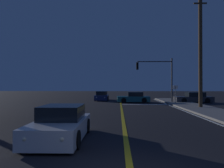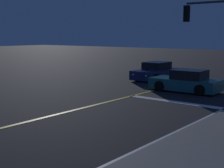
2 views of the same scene
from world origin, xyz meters
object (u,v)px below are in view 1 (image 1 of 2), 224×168
Objects in this scene: car_parked_curb_teal at (134,98)px; utility_pole_right at (200,47)px; traffic_signal_near_right at (158,73)px; car_following_oncoming_navy at (102,96)px; street_sign_corner at (175,92)px; car_side_waiting_charcoal at (194,98)px; car_lead_oncoming_white at (61,125)px.

car_parked_curb_teal is 0.37× the size of utility_pole_right.
utility_pole_right reaches higher than traffic_signal_near_right.
street_sign_corner reaches higher than car_following_oncoming_navy.
car_side_waiting_charcoal is 0.85× the size of traffic_signal_near_right.
utility_pole_right reaches higher than car_side_waiting_charcoal.
street_sign_corner is (-3.17, -3.40, 0.92)m from car_side_waiting_charcoal.
car_following_oncoming_navy is at bearing 139.49° from street_sign_corner.
car_lead_oncoming_white and car_side_waiting_charcoal have the same top height.
street_sign_corner reaches higher than car_lead_oncoming_white.
car_parked_curb_teal is 0.90× the size of car_side_waiting_charcoal.
car_parked_curb_teal is at bearing -103.10° from car_lead_oncoming_white.
car_lead_oncoming_white is 16.33m from utility_pole_right.
street_sign_corner is (8.77, -7.49, 0.92)m from car_following_oncoming_navy.
utility_pole_right is at bearing -130.95° from car_lead_oncoming_white.
car_parked_curb_teal is 1.01× the size of car_lead_oncoming_white.
car_parked_curb_teal is at bearing -19.12° from traffic_signal_near_right.
car_side_waiting_charcoal is at bearing 46.96° from street_sign_corner.
street_sign_corner is (8.63, 15.32, 0.92)m from car_lead_oncoming_white.
car_following_oncoming_navy is (-4.41, 3.65, 0.00)m from car_parked_curb_teal.
traffic_signal_near_right is at bearing 147.41° from car_following_oncoming_navy.
car_following_oncoming_navy is (-0.13, 22.81, 0.00)m from car_lead_oncoming_white.
car_lead_oncoming_white and car_following_oncoming_navy have the same top height.
utility_pole_right is at bearing 132.41° from car_following_oncoming_navy.
car_following_oncoming_navy is 0.39× the size of utility_pole_right.
car_lead_oncoming_white is 1.88× the size of street_sign_corner.
car_lead_oncoming_white is 0.88× the size of car_side_waiting_charcoal.
car_lead_oncoming_white is 22.81m from car_following_oncoming_navy.
car_side_waiting_charcoal is 8.85m from utility_pole_right.
car_parked_curb_teal is 1.91× the size of street_sign_corner.
car_lead_oncoming_white is 0.95× the size of car_following_oncoming_navy.
utility_pole_right reaches higher than car_lead_oncoming_white.
car_following_oncoming_navy is 15.88m from utility_pole_right.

